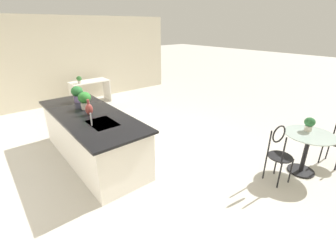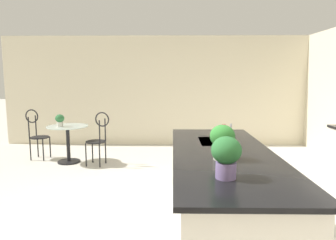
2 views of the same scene
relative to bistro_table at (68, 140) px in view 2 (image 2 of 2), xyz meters
name	(u,v)px [view 2 (image 2 of 2)]	position (x,y,z in m)	size (l,w,h in m)	color
ground_plane	(146,221)	(2.51, 1.77, -0.45)	(40.00, 40.00, 0.00)	beige
wall_left_window	(160,91)	(-1.75, 1.77, 0.90)	(0.12, 7.80, 2.70)	beige
kitchen_island	(222,193)	(2.81, 2.62, 0.02)	(2.80, 1.06, 0.92)	white
bistro_table	(68,140)	(0.00, 0.00, 0.00)	(0.80, 0.80, 0.74)	black
chair_near_window	(98,136)	(0.18, 0.65, 0.13)	(0.45, 0.51, 1.04)	black
chair_by_island	(37,132)	(-0.26, -0.73, 0.13)	(0.42, 0.50, 1.04)	black
sink_faucet	(231,132)	(2.26, 2.80, 0.58)	(0.02, 0.02, 0.22)	#B2B5BA
potted_plant_on_table	(60,120)	(0.08, -0.11, 0.43)	(0.17, 0.17, 0.24)	beige
potted_plant_counter_near	(222,140)	(3.11, 2.56, 0.67)	(0.24, 0.24, 0.34)	beige
potted_plant_counter_far	(226,155)	(3.66, 2.50, 0.66)	(0.24, 0.24, 0.33)	#7A669E
vase_on_counter	(223,141)	(2.76, 2.63, 0.58)	(0.13, 0.13, 0.29)	#993D38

